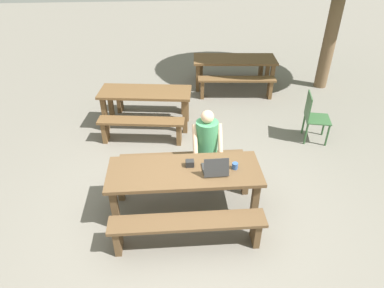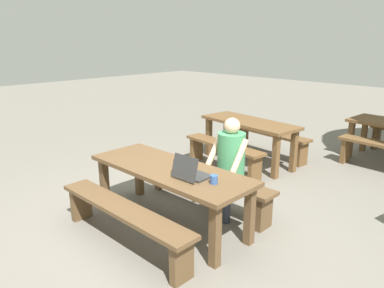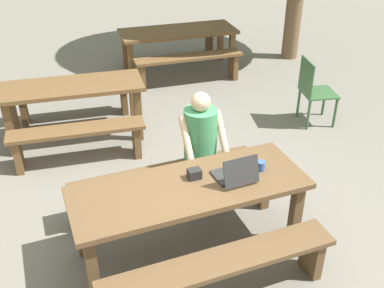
% 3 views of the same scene
% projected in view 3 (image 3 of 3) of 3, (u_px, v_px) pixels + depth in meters
% --- Properties ---
extents(ground_plane, '(30.00, 30.00, 0.00)m').
position_uv_depth(ground_plane, '(190.00, 247.00, 4.31)').
color(ground_plane, slate).
extents(picnic_table_front, '(2.07, 0.76, 0.71)m').
position_uv_depth(picnic_table_front, '(190.00, 195.00, 4.00)').
color(picnic_table_front, brown).
rests_on(picnic_table_front, ground).
extents(bench_near, '(1.94, 0.30, 0.45)m').
position_uv_depth(bench_near, '(220.00, 270.00, 3.60)').
color(bench_near, brown).
rests_on(bench_near, ground).
extents(bench_far, '(1.94, 0.30, 0.45)m').
position_uv_depth(bench_far, '(166.00, 179.00, 4.67)').
color(bench_far, brown).
rests_on(bench_far, ground).
extents(laptop, '(0.33, 0.33, 0.26)m').
position_uv_depth(laptop, '(236.00, 174.00, 3.99)').
color(laptop, '#2D2D2D').
rests_on(laptop, picnic_table_front).
extents(small_pouch, '(0.11, 0.09, 0.09)m').
position_uv_depth(small_pouch, '(194.00, 174.00, 4.02)').
color(small_pouch, black).
rests_on(small_pouch, picnic_table_front).
extents(coffee_mug, '(0.08, 0.08, 0.09)m').
position_uv_depth(coffee_mug, '(261.00, 166.00, 4.13)').
color(coffee_mug, '#335693').
rests_on(coffee_mug, picnic_table_front).
extents(person_seated, '(0.44, 0.42, 1.24)m').
position_uv_depth(person_seated, '(202.00, 141.00, 4.56)').
color(person_seated, '#333847').
rests_on(person_seated, ground).
extents(plastic_chair, '(0.53, 0.53, 0.92)m').
position_uv_depth(plastic_chair, '(313.00, 90.00, 6.21)').
color(plastic_chair, '#335933').
rests_on(plastic_chair, ground).
extents(picnic_table_mid, '(2.02, 0.92, 0.72)m').
position_uv_depth(picnic_table_mid, '(178.00, 36.00, 7.85)').
color(picnic_table_mid, brown).
rests_on(picnic_table_mid, ground).
extents(bench_mid_south, '(1.79, 0.43, 0.48)m').
position_uv_depth(bench_mid_south, '(189.00, 63.00, 7.46)').
color(bench_mid_south, brown).
rests_on(bench_mid_south, ground).
extents(bench_mid_north, '(1.79, 0.43, 0.48)m').
position_uv_depth(bench_mid_north, '(169.00, 39.00, 8.51)').
color(bench_mid_north, brown).
rests_on(bench_mid_north, ground).
extents(picnic_table_rear, '(1.82, 0.87, 0.76)m').
position_uv_depth(picnic_table_rear, '(73.00, 94.00, 5.75)').
color(picnic_table_rear, brown).
rests_on(picnic_table_rear, ground).
extents(bench_rear_south, '(1.61, 0.49, 0.47)m').
position_uv_depth(bench_rear_south, '(78.00, 137.00, 5.39)').
color(bench_rear_south, brown).
rests_on(bench_rear_south, ground).
extents(bench_rear_north, '(1.61, 0.49, 0.47)m').
position_uv_depth(bench_rear_north, '(74.00, 96.00, 6.41)').
color(bench_rear_north, brown).
rests_on(bench_rear_north, ground).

